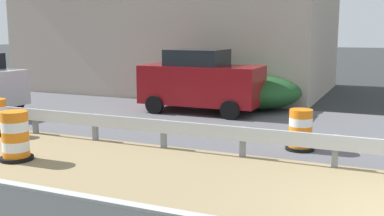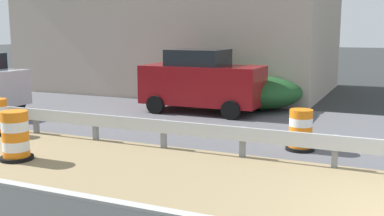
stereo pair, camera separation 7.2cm
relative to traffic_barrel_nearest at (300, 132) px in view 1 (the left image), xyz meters
The scene contains 6 objects.
traffic_barrel_nearest is the anchor object (origin of this frame).
traffic_barrel_close 6.61m from the traffic_barrel_nearest, 121.68° to the left, with size 0.73×0.73×1.11m.
car_trailing_near_lane 5.82m from the traffic_barrel_nearest, 47.35° to the left, with size 2.17×4.22×2.22m.
roadside_shop_near 13.13m from the traffic_barrel_nearest, 38.39° to the left, with size 8.83×14.85×6.07m.
utility_pole_near 8.72m from the traffic_barrel_nearest, 26.88° to the left, with size 0.24×1.80×7.67m.
bush_roadside 6.22m from the traffic_barrel_nearest, 26.45° to the left, with size 3.44×3.44×1.22m, color #1E4C23.
Camera 1 is at (-7.44, 0.61, 2.85)m, focal length 42.92 mm.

